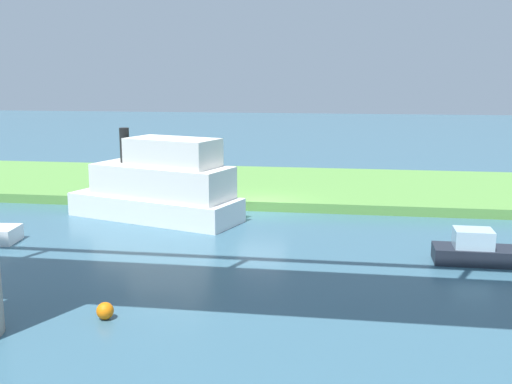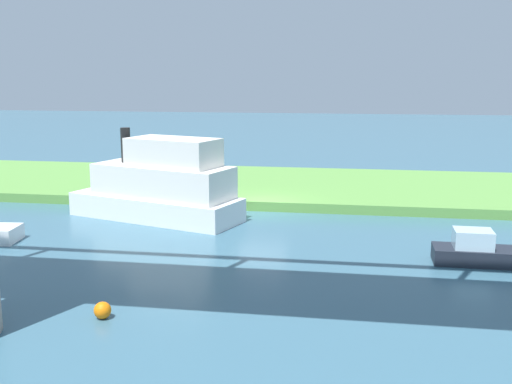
{
  "view_description": "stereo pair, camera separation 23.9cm",
  "coord_description": "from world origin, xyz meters",
  "px_view_note": "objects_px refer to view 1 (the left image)",
  "views": [
    {
      "loc": [
        -4.36,
        30.09,
        6.94
      ],
      "look_at": [
        -0.51,
        5.0,
        2.0
      ],
      "focal_mm": 42.58,
      "sensor_mm": 36.0,
      "label": 1
    },
    {
      "loc": [
        -4.6,
        30.05,
        6.94
      ],
      "look_at": [
        -0.51,
        5.0,
        2.0
      ],
      "focal_mm": 42.58,
      "sensor_mm": 36.0,
      "label": 2
    }
  ],
  "objects_px": {
    "person_on_bank": "(213,183)",
    "marker_buoy": "(105,311)",
    "mooring_post": "(196,186)",
    "riverboat_paddlewheel": "(159,186)",
    "houseboat_blue": "(483,251)"
  },
  "relations": [
    {
      "from": "riverboat_paddlewheel",
      "to": "marker_buoy",
      "type": "relative_size",
      "value": 18.01
    },
    {
      "from": "person_on_bank",
      "to": "riverboat_paddlewheel",
      "type": "bearing_deg",
      "value": 61.13
    },
    {
      "from": "person_on_bank",
      "to": "mooring_post",
      "type": "xyz_separation_m",
      "value": [
        1.09,
        -0.56,
        -0.27
      ]
    },
    {
      "from": "mooring_post",
      "to": "marker_buoy",
      "type": "height_order",
      "value": "mooring_post"
    },
    {
      "from": "marker_buoy",
      "to": "person_on_bank",
      "type": "bearing_deg",
      "value": -88.91
    },
    {
      "from": "mooring_post",
      "to": "marker_buoy",
      "type": "relative_size",
      "value": 1.72
    },
    {
      "from": "houseboat_blue",
      "to": "marker_buoy",
      "type": "height_order",
      "value": "houseboat_blue"
    },
    {
      "from": "person_on_bank",
      "to": "houseboat_blue",
      "type": "bearing_deg",
      "value": 145.44
    },
    {
      "from": "riverboat_paddlewheel",
      "to": "houseboat_blue",
      "type": "relative_size",
      "value": 2.33
    },
    {
      "from": "person_on_bank",
      "to": "mooring_post",
      "type": "bearing_deg",
      "value": -27.18
    },
    {
      "from": "person_on_bank",
      "to": "houseboat_blue",
      "type": "relative_size",
      "value": 0.36
    },
    {
      "from": "mooring_post",
      "to": "houseboat_blue",
      "type": "distance_m",
      "value": 15.99
    },
    {
      "from": "mooring_post",
      "to": "houseboat_blue",
      "type": "height_order",
      "value": "mooring_post"
    },
    {
      "from": "mooring_post",
      "to": "houseboat_blue",
      "type": "relative_size",
      "value": 0.22
    },
    {
      "from": "person_on_bank",
      "to": "marker_buoy",
      "type": "distance_m",
      "value": 15.57
    }
  ]
}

